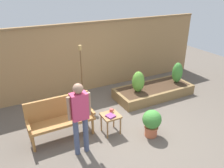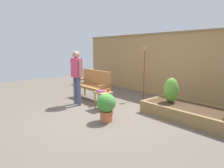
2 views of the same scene
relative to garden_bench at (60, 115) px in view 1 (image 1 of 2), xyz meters
The scene contains 12 objects.
ground_plane 1.62m from the garden_bench, 22.05° to the right, with size 14.00×14.00×0.00m, color #60564C.
fence_back 2.53m from the garden_bench, 55.14° to the left, with size 8.40×0.14×2.16m.
garden_bench is the anchor object (origin of this frame).
side_table 1.14m from the garden_bench, 21.91° to the right, with size 0.40×0.40×0.48m.
cup_on_table 1.17m from the garden_bench, 15.74° to the right, with size 0.11×0.08×0.08m.
book_on_table 1.13m from the garden_bench, 25.70° to the right, with size 0.18×0.18×0.04m, color #7F3875.
potted_boxwood 2.06m from the garden_bench, 27.52° to the right, with size 0.43×0.43×0.65m.
raised_planter_bed 3.16m from the garden_bench, 11.71° to the left, with size 2.40×1.00×0.30m.
shrub_near_bench 2.54m from the garden_bench, 13.75° to the left, with size 0.36×0.36×0.62m.
shrub_far_corner 3.98m from the garden_bench, ahead, with size 0.32×0.32×0.65m.
tiki_torch 1.76m from the garden_bench, 51.82° to the left, with size 0.10×0.10×1.69m.
person_by_bench 0.86m from the garden_bench, 73.58° to the right, with size 0.47×0.20×1.56m.
Camera 1 is at (-2.38, -3.78, 3.26)m, focal length 36.59 mm.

